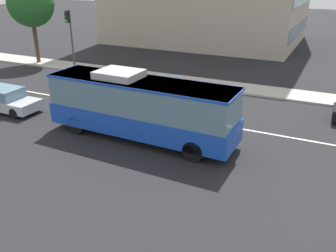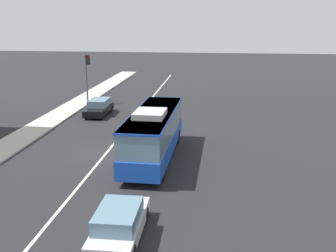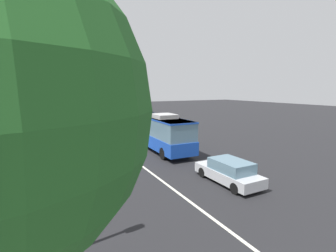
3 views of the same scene
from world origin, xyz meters
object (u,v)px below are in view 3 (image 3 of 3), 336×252
(traffic_light_near_corner, at_px, (42,105))
(sedan_silver, at_px, (229,171))
(transit_bus, at_px, (159,130))
(sedan_black, at_px, (67,130))
(traffic_light_mid_block, at_px, (53,156))

(traffic_light_near_corner, bearing_deg, sedan_silver, -67.29)
(traffic_light_near_corner, bearing_deg, transit_bus, -56.98)
(transit_bus, distance_m, sedan_silver, 9.77)
(sedan_silver, bearing_deg, sedan_black, 18.03)
(transit_bus, relative_size, traffic_light_near_corner, 1.93)
(sedan_silver, xyz_separation_m, traffic_light_mid_block, (-2.54, 9.69, 2.84))
(sedan_black, relative_size, traffic_light_near_corner, 0.87)
(sedan_silver, bearing_deg, transit_bus, -0.11)
(sedan_silver, height_order, sedan_black, same)
(transit_bus, distance_m, sedan_black, 13.28)
(sedan_black, xyz_separation_m, traffic_light_near_corner, (4.66, 2.50, 2.84))
(sedan_silver, relative_size, traffic_light_near_corner, 0.87)
(sedan_black, height_order, traffic_light_near_corner, traffic_light_near_corner)
(sedan_black, bearing_deg, traffic_light_mid_block, -7.03)
(sedan_silver, relative_size, sedan_black, 1.00)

